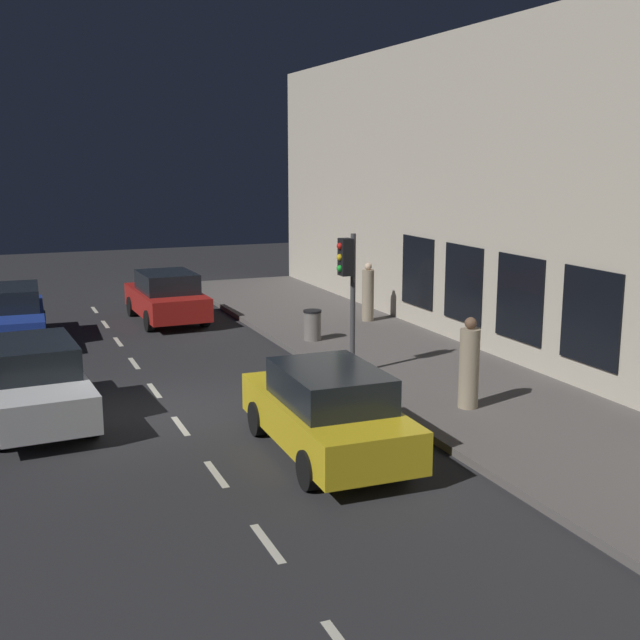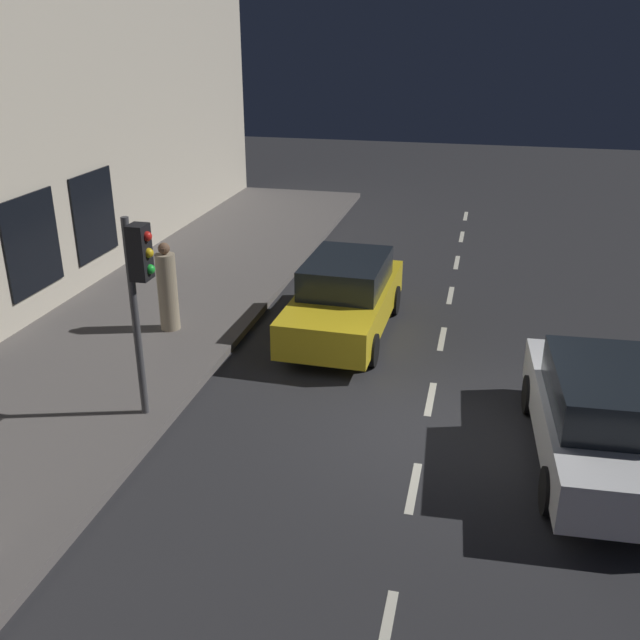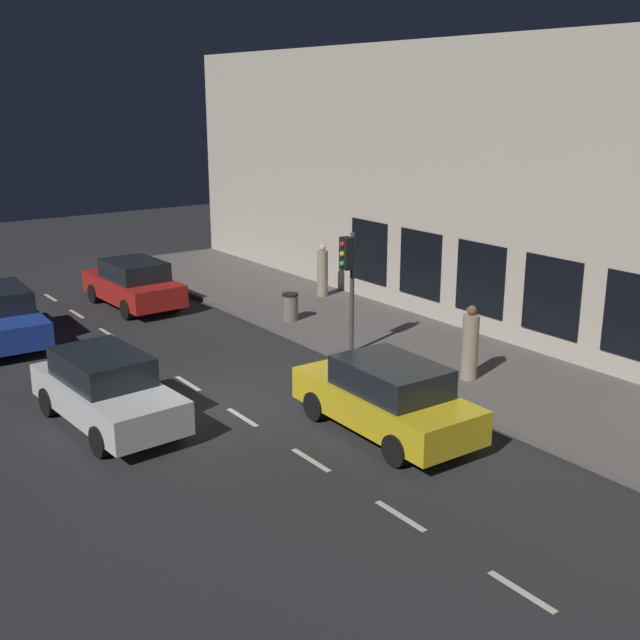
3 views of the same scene
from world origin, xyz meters
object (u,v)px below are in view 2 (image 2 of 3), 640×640
object	(u,v)px
parked_car_3	(345,297)
pedestrian_0	(168,290)
traffic_light	(139,278)
parked_car_1	(601,416)

from	to	relation	value
parked_car_3	pedestrian_0	distance (m)	3.62
parked_car_3	pedestrian_0	size ratio (longest dim) A/B	2.38
parked_car_3	pedestrian_0	xyz separation A→B (m)	(3.48, 0.97, 0.21)
traffic_light	pedestrian_0	xyz separation A→B (m)	(1.18, -3.27, -1.47)
traffic_light	pedestrian_0	distance (m)	3.78
traffic_light	parked_car_1	size ratio (longest dim) A/B	0.74
parked_car_1	parked_car_3	bearing A→B (deg)	136.40
parked_car_3	pedestrian_0	bearing A→B (deg)	16.70
parked_car_1	pedestrian_0	xyz separation A→B (m)	(8.01, -2.86, 0.21)
parked_car_1	parked_car_3	distance (m)	5.94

